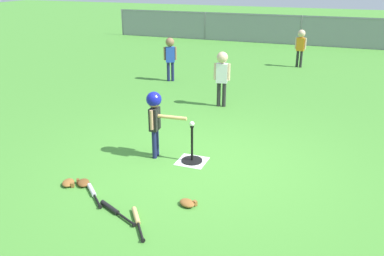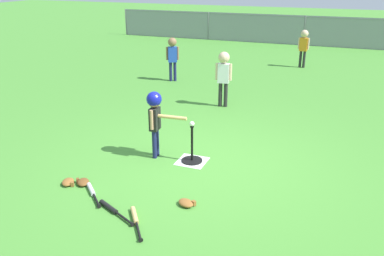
{
  "view_description": "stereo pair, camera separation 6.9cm",
  "coord_description": "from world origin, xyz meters",
  "px_view_note": "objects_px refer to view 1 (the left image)",
  "views": [
    {
      "loc": [
        1.74,
        -5.24,
        2.72
      ],
      "look_at": [
        -0.25,
        0.04,
        0.55
      ],
      "focal_mm": 37.95,
      "sensor_mm": 36.0,
      "label": 1
    },
    {
      "loc": [
        1.81,
        -5.21,
        2.72
      ],
      "look_at": [
        -0.25,
        0.04,
        0.55
      ],
      "focal_mm": 37.95,
      "sensor_mm": 36.0,
      "label": 2
    }
  ],
  "objects_px": {
    "batting_tee": "(192,156)",
    "baseball_on_tee": "(192,124)",
    "fielder_deep_center": "(301,43)",
    "spare_bat_wood": "(137,219)",
    "fielder_near_left": "(170,53)",
    "batter_child": "(155,111)",
    "glove_tossed_aside": "(68,183)",
    "spare_bat_black": "(113,210)",
    "glove_near_bats": "(83,183)",
    "fielder_near_right": "(222,72)",
    "spare_bat_silver": "(93,192)",
    "glove_by_plate": "(188,203)"
  },
  "relations": [
    {
      "from": "fielder_near_left",
      "to": "batter_child",
      "type": "bearing_deg",
      "value": -69.19
    },
    {
      "from": "fielder_deep_center",
      "to": "glove_tossed_aside",
      "type": "height_order",
      "value": "fielder_deep_center"
    },
    {
      "from": "glove_by_plate",
      "to": "spare_bat_black",
      "type": "bearing_deg",
      "value": -150.33
    },
    {
      "from": "baseball_on_tee",
      "to": "glove_tossed_aside",
      "type": "distance_m",
      "value": 1.94
    },
    {
      "from": "spare_bat_black",
      "to": "spare_bat_silver",
      "type": "bearing_deg",
      "value": 149.99
    },
    {
      "from": "baseball_on_tee",
      "to": "glove_tossed_aside",
      "type": "bearing_deg",
      "value": -135.47
    },
    {
      "from": "baseball_on_tee",
      "to": "batter_child",
      "type": "bearing_deg",
      "value": -176.09
    },
    {
      "from": "spare_bat_silver",
      "to": "glove_near_bats",
      "type": "distance_m",
      "value": 0.31
    },
    {
      "from": "spare_bat_silver",
      "to": "glove_tossed_aside",
      "type": "height_order",
      "value": "glove_tossed_aside"
    },
    {
      "from": "baseball_on_tee",
      "to": "batter_child",
      "type": "distance_m",
      "value": 0.6
    },
    {
      "from": "baseball_on_tee",
      "to": "glove_tossed_aside",
      "type": "xyz_separation_m",
      "value": [
        -1.32,
        -1.3,
        -0.58
      ]
    },
    {
      "from": "spare_bat_wood",
      "to": "batter_child",
      "type": "bearing_deg",
      "value": 107.97
    },
    {
      "from": "batter_child",
      "to": "spare_bat_black",
      "type": "distance_m",
      "value": 1.78
    },
    {
      "from": "baseball_on_tee",
      "to": "glove_tossed_aside",
      "type": "height_order",
      "value": "baseball_on_tee"
    },
    {
      "from": "batter_child",
      "to": "fielder_near_left",
      "type": "relative_size",
      "value": 0.93
    },
    {
      "from": "spare_bat_silver",
      "to": "spare_bat_black",
      "type": "relative_size",
      "value": 0.76
    },
    {
      "from": "batter_child",
      "to": "glove_tossed_aside",
      "type": "bearing_deg",
      "value": -120.29
    },
    {
      "from": "batting_tee",
      "to": "glove_tossed_aside",
      "type": "height_order",
      "value": "batting_tee"
    },
    {
      "from": "spare_bat_silver",
      "to": "glove_by_plate",
      "type": "relative_size",
      "value": 1.81
    },
    {
      "from": "glove_by_plate",
      "to": "glove_near_bats",
      "type": "distance_m",
      "value": 1.52
    },
    {
      "from": "fielder_near_left",
      "to": "glove_tossed_aside",
      "type": "xyz_separation_m",
      "value": [
        0.96,
        -5.71,
        -0.7
      ]
    },
    {
      "from": "fielder_near_left",
      "to": "glove_tossed_aside",
      "type": "bearing_deg",
      "value": -80.45
    },
    {
      "from": "glove_tossed_aside",
      "to": "spare_bat_silver",
      "type": "bearing_deg",
      "value": -11.58
    },
    {
      "from": "batter_child",
      "to": "glove_tossed_aside",
      "type": "xyz_separation_m",
      "value": [
        -0.73,
        -1.26,
        -0.72
      ]
    },
    {
      "from": "batting_tee",
      "to": "batter_child",
      "type": "height_order",
      "value": "batter_child"
    },
    {
      "from": "batting_tee",
      "to": "fielder_deep_center",
      "type": "height_order",
      "value": "fielder_deep_center"
    },
    {
      "from": "spare_bat_silver",
      "to": "fielder_deep_center",
      "type": "bearing_deg",
      "value": 79.74
    },
    {
      "from": "baseball_on_tee",
      "to": "glove_by_plate",
      "type": "distance_m",
      "value": 1.39
    },
    {
      "from": "spare_bat_silver",
      "to": "fielder_near_right",
      "type": "bearing_deg",
      "value": 83.36
    },
    {
      "from": "fielder_deep_center",
      "to": "glove_near_bats",
      "type": "xyz_separation_m",
      "value": [
        -1.85,
        -8.57,
        -0.69
      ]
    },
    {
      "from": "fielder_near_right",
      "to": "spare_bat_silver",
      "type": "distance_m",
      "value": 4.27
    },
    {
      "from": "spare_bat_silver",
      "to": "glove_near_bats",
      "type": "xyz_separation_m",
      "value": [
        -0.26,
        0.17,
        0.01
      ]
    },
    {
      "from": "batting_tee",
      "to": "spare_bat_wood",
      "type": "relative_size",
      "value": 1.03
    },
    {
      "from": "batter_child",
      "to": "fielder_near_right",
      "type": "bearing_deg",
      "value": 85.86
    },
    {
      "from": "batting_tee",
      "to": "spare_bat_black",
      "type": "distance_m",
      "value": 1.71
    },
    {
      "from": "fielder_near_left",
      "to": "baseball_on_tee",
      "type": "bearing_deg",
      "value": -62.72
    },
    {
      "from": "spare_bat_wood",
      "to": "spare_bat_black",
      "type": "relative_size",
      "value": 0.88
    },
    {
      "from": "batting_tee",
      "to": "fielder_near_left",
      "type": "relative_size",
      "value": 0.51
    },
    {
      "from": "fielder_near_right",
      "to": "spare_bat_wood",
      "type": "relative_size",
      "value": 2.1
    },
    {
      "from": "spare_bat_black",
      "to": "glove_tossed_aside",
      "type": "bearing_deg",
      "value": 158.51
    },
    {
      "from": "fielder_deep_center",
      "to": "glove_by_plate",
      "type": "relative_size",
      "value": 4.17
    },
    {
      "from": "fielder_near_left",
      "to": "spare_bat_silver",
      "type": "relative_size",
      "value": 2.34
    },
    {
      "from": "batting_tee",
      "to": "baseball_on_tee",
      "type": "xyz_separation_m",
      "value": [
        0.0,
        0.0,
        0.53
      ]
    },
    {
      "from": "spare_bat_wood",
      "to": "glove_tossed_aside",
      "type": "height_order",
      "value": "glove_tossed_aside"
    },
    {
      "from": "batting_tee",
      "to": "glove_tossed_aside",
      "type": "relative_size",
      "value": 2.17
    },
    {
      "from": "spare_bat_wood",
      "to": "glove_near_bats",
      "type": "height_order",
      "value": "glove_near_bats"
    },
    {
      "from": "batter_child",
      "to": "spare_bat_black",
      "type": "relative_size",
      "value": 1.66
    },
    {
      "from": "spare_bat_black",
      "to": "glove_tossed_aside",
      "type": "xyz_separation_m",
      "value": [
        -0.92,
        0.36,
        0.01
      ]
    },
    {
      "from": "fielder_near_left",
      "to": "spare_bat_black",
      "type": "bearing_deg",
      "value": -72.83
    },
    {
      "from": "spare_bat_silver",
      "to": "spare_bat_wood",
      "type": "relative_size",
      "value": 0.87
    }
  ]
}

